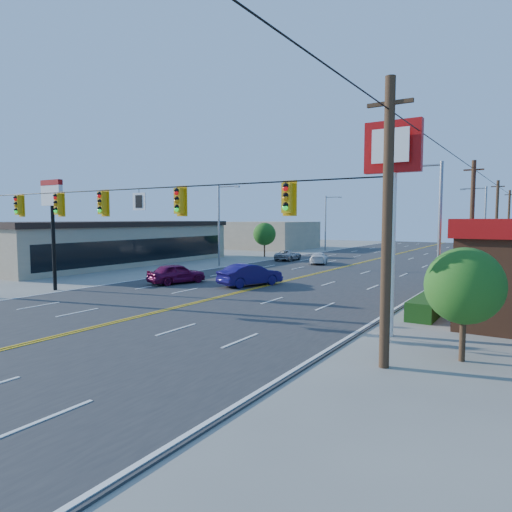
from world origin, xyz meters
The scene contains 21 objects.
ground centered at (0.00, 0.00, 0.00)m, with size 160.00×160.00×0.00m, color gray.
road centered at (0.00, 20.00, 0.03)m, with size 20.00×120.00×0.06m, color #2D2D30.
signal_span centered at (-0.12, 0.00, 4.89)m, with size 24.32×0.34×9.00m.
kfc_pylon centered at (11.00, 4.00, 6.04)m, with size 2.20×0.36×8.50m.
strip_mall centered at (-22.00, 18.00, 2.25)m, with size 10.40×26.40×4.40m.
pizza_hut_sign centered at (-11.00, 4.00, 5.18)m, with size 1.90×0.30×6.85m.
streetlight_se centered at (10.79, 14.00, 4.51)m, with size 2.55×0.25×8.00m.
streetlight_ne centered at (10.79, 38.00, 4.51)m, with size 2.55×0.25×8.00m.
streetlight_sw centered at (-10.79, 22.00, 4.51)m, with size 2.55×0.25×8.00m.
streetlight_nw centered at (-10.79, 48.00, 4.51)m, with size 2.55×0.25×8.00m.
utility_pole_near centered at (12.20, 18.00, 4.20)m, with size 0.28×0.28×8.40m, color #47301E.
utility_pole_mid centered at (12.20, 36.00, 4.20)m, with size 0.28×0.28×8.40m, color #47301E.
utility_pole_far centered at (12.20, 54.00, 4.20)m, with size 0.28×0.28×8.40m, color #47301E.
tree_kfc_rear centered at (13.50, 22.00, 2.93)m, with size 2.94×2.94×4.41m.
tree_kfc_front centered at (14.00, 2.00, 2.51)m, with size 2.52×2.52×3.78m.
tree_west centered at (-13.00, 34.00, 2.79)m, with size 2.80×2.80×4.20m.
bld_west_far centered at (-20.00, 48.00, 2.10)m, with size 11.00×12.00×4.20m, color tan.
car_magenta centered at (-6.06, 10.31, 0.72)m, with size 1.69×4.21×1.43m, color maroon.
car_blue centered at (-0.97, 12.20, 0.76)m, with size 1.61×4.62×1.52m, color #140E53.
car_white centered at (-3.35, 28.87, 0.59)m, with size 1.66×4.07×1.18m, color white.
car_silver centered at (-7.82, 30.57, 0.58)m, with size 1.92×4.16×1.16m, color #A2A1A6.
Camera 1 is at (16.10, -14.12, 4.71)m, focal length 32.00 mm.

